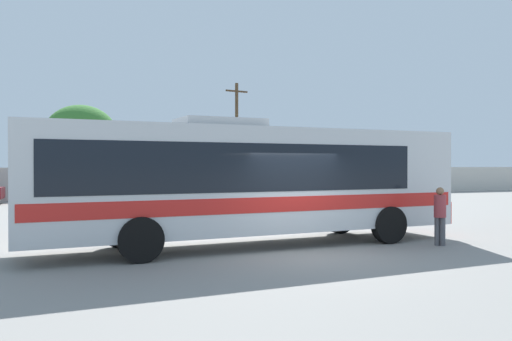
{
  "coord_description": "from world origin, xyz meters",
  "views": [
    {
      "loc": [
        -5.72,
        -11.65,
        2.19
      ],
      "look_at": [
        0.51,
        4.72,
        2.02
      ],
      "focal_mm": 37.16,
      "sensor_mm": 36.0,
      "label": 1
    }
  ],
  "objects": [
    {
      "name": "attendant_by_bus_door",
      "position": [
        4.09,
        0.02,
        0.9
      ],
      "size": [
        0.45,
        0.45,
        1.59
      ],
      "color": "#4C4C51",
      "rests_on": "ground_plane"
    },
    {
      "name": "parked_car_second_grey",
      "position": [
        -4.65,
        21.57,
        0.8
      ],
      "size": [
        4.22,
        2.26,
        1.53
      ],
      "color": "slate",
      "rests_on": "ground_plane"
    },
    {
      "name": "utility_pole_near",
      "position": [
        6.91,
        25.57,
        4.33
      ],
      "size": [
        1.79,
        0.45,
        8.29
      ],
      "color": "#4C3823",
      "rests_on": "ground_plane"
    },
    {
      "name": "ground_plane",
      "position": [
        0.0,
        10.0,
        0.0
      ],
      "size": [
        300.0,
        300.0,
        0.0
      ],
      "primitive_type": "plane",
      "color": "gray"
    },
    {
      "name": "parked_car_third_black",
      "position": [
        1.03,
        21.31,
        0.79
      ],
      "size": [
        4.63,
        2.21,
        1.49
      ],
      "color": "black",
      "rests_on": "ground_plane"
    },
    {
      "name": "roadside_tree_midleft",
      "position": [
        -3.96,
        28.33,
        4.35
      ],
      "size": [
        5.11,
        5.11,
        6.52
      ],
      "color": "brown",
      "rests_on": "ground_plane"
    },
    {
      "name": "perimeter_wall",
      "position": [
        0.0,
        24.04,
        1.03
      ],
      "size": [
        80.0,
        0.3,
        2.05
      ],
      "primitive_type": "cube",
      "color": "beige",
      "rests_on": "ground_plane"
    },
    {
      "name": "coach_bus_silver_red",
      "position": [
        -0.88,
        1.8,
        1.83
      ],
      "size": [
        12.14,
        3.44,
        3.41
      ],
      "color": "silver",
      "rests_on": "ground_plane"
    }
  ]
}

